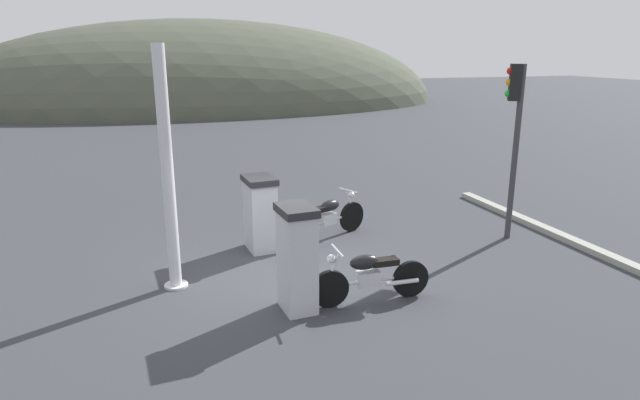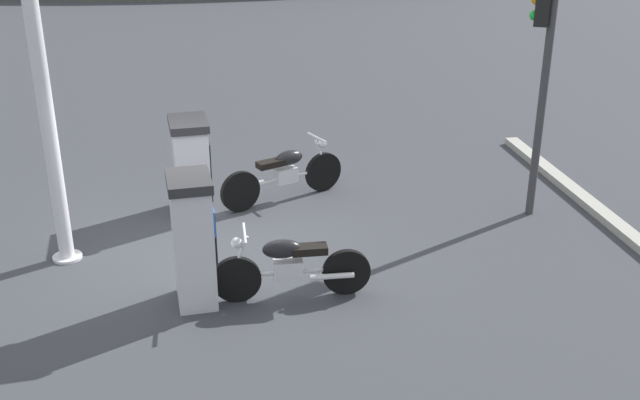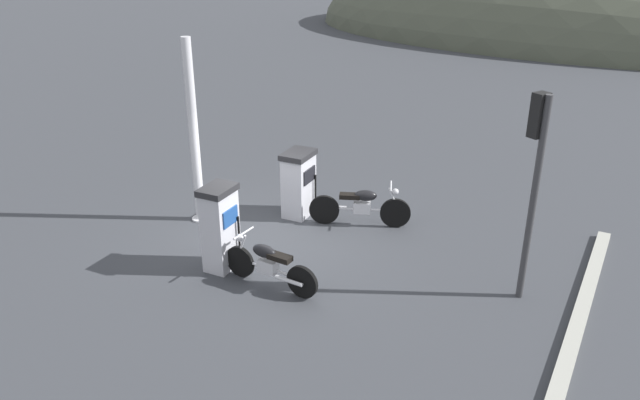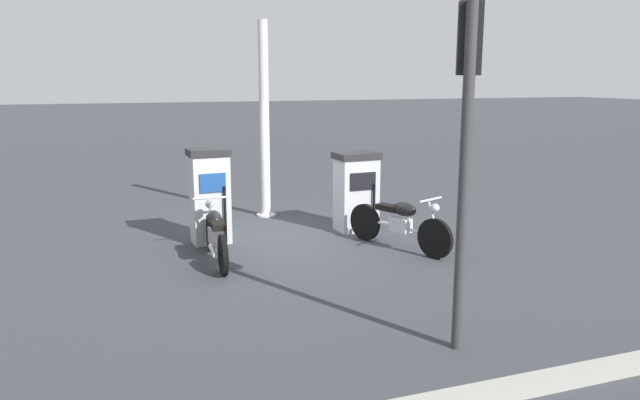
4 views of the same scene
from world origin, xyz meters
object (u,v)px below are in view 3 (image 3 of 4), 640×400
object	(u,v)px
motorcycle_far_pump	(361,206)
roadside_traffic_light	(535,163)
canopy_support_pole	(194,137)
fuel_pump_near	(220,227)
fuel_pump_far	(299,183)
motorcycle_near_pump	(269,264)

from	to	relation	value
motorcycle_far_pump	roadside_traffic_light	bearing A→B (deg)	-16.87
motorcycle_far_pump	canopy_support_pole	xyz separation A→B (m)	(-3.21, -1.52, 1.46)
motorcycle_far_pump	fuel_pump_near	bearing A→B (deg)	-116.24
fuel_pump_far	motorcycle_near_pump	world-z (taller)	fuel_pump_far
motorcycle_near_pump	motorcycle_far_pump	distance (m)	3.08
motorcycle_far_pump	roadside_traffic_light	xyz separation A→B (m)	(3.63, -1.10, 2.02)
fuel_pump_near	roadside_traffic_light	world-z (taller)	roadside_traffic_light
motorcycle_near_pump	canopy_support_pole	world-z (taller)	canopy_support_pole
fuel_pump_near	canopy_support_pole	bearing A→B (deg)	140.77
canopy_support_pole	roadside_traffic_light	bearing A→B (deg)	3.52
motorcycle_far_pump	roadside_traffic_light	size ratio (longest dim) A/B	0.57
fuel_pump_near	motorcycle_far_pump	bearing A→B (deg)	63.76
fuel_pump_far	canopy_support_pole	size ratio (longest dim) A/B	0.37
fuel_pump_near	motorcycle_near_pump	xyz separation A→B (m)	(1.15, -0.11, -0.40)
motorcycle_far_pump	motorcycle_near_pump	bearing A→B (deg)	-95.72
fuel_pump_near	motorcycle_near_pump	world-z (taller)	fuel_pump_near
canopy_support_pole	motorcycle_near_pump	bearing A→B (deg)	-27.97
fuel_pump_near	fuel_pump_far	bearing A→B (deg)	90.00
motorcycle_far_pump	canopy_support_pole	world-z (taller)	canopy_support_pole
fuel_pump_far	roadside_traffic_light	xyz separation A→B (m)	(5.08, -0.90, 1.72)
motorcycle_near_pump	canopy_support_pole	bearing A→B (deg)	152.03
fuel_pump_far	roadside_traffic_light	size ratio (longest dim) A/B	0.41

